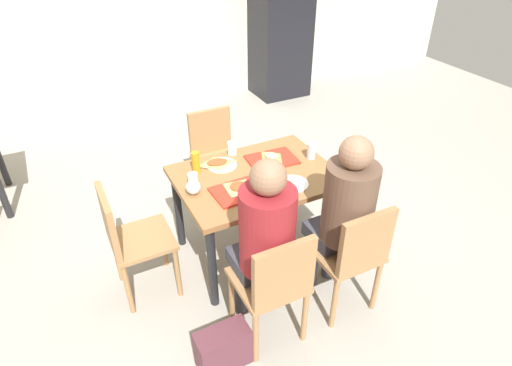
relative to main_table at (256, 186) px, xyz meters
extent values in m
cube|color=#9E998E|center=(0.00, 0.00, -0.64)|extent=(10.00, 10.00, 0.02)
cube|color=olive|center=(0.00, 0.00, 0.08)|extent=(1.12, 0.82, 0.04)
cylinder|color=black|center=(-0.50, -0.35, -0.28)|extent=(0.06, 0.06, 0.68)
cylinder|color=black|center=(0.50, -0.35, -0.28)|extent=(0.06, 0.06, 0.68)
cylinder|color=black|center=(-0.50, 0.35, -0.28)|extent=(0.06, 0.06, 0.68)
cylinder|color=black|center=(0.50, 0.35, -0.28)|extent=(0.06, 0.06, 0.68)
cube|color=#9E7247|center=(-0.28, -0.71, -0.17)|extent=(0.40, 0.40, 0.03)
cube|color=#9E7247|center=(-0.28, -0.89, 0.04)|extent=(0.38, 0.04, 0.40)
cylinder|color=#9E7247|center=(-0.45, -0.54, -0.41)|extent=(0.04, 0.04, 0.44)
cylinder|color=#9E7247|center=(-0.11, -0.54, -0.41)|extent=(0.04, 0.04, 0.44)
cylinder|color=#9E7247|center=(-0.45, -0.88, -0.41)|extent=(0.04, 0.04, 0.44)
cylinder|color=#9E7247|center=(-0.11, -0.88, -0.41)|extent=(0.04, 0.04, 0.44)
cube|color=#9E7247|center=(0.28, -0.71, -0.17)|extent=(0.40, 0.40, 0.03)
cube|color=#9E7247|center=(0.28, -0.89, 0.04)|extent=(0.38, 0.04, 0.40)
cylinder|color=#9E7247|center=(0.11, -0.54, -0.41)|extent=(0.04, 0.04, 0.44)
cylinder|color=#9E7247|center=(0.45, -0.54, -0.41)|extent=(0.04, 0.04, 0.44)
cylinder|color=#9E7247|center=(0.11, -0.88, -0.41)|extent=(0.04, 0.04, 0.44)
cylinder|color=#9E7247|center=(0.45, -0.88, -0.41)|extent=(0.04, 0.04, 0.44)
cube|color=#9E7247|center=(0.00, 0.71, -0.17)|extent=(0.40, 0.40, 0.03)
cube|color=#9E7247|center=(0.00, 0.89, 0.04)|extent=(0.38, 0.04, 0.40)
cylinder|color=#9E7247|center=(0.17, 0.54, -0.41)|extent=(0.04, 0.04, 0.44)
cylinder|color=#9E7247|center=(-0.17, 0.54, -0.41)|extent=(0.04, 0.04, 0.44)
cylinder|color=#9E7247|center=(0.17, 0.88, -0.41)|extent=(0.04, 0.04, 0.44)
cylinder|color=#9E7247|center=(-0.17, 0.88, -0.41)|extent=(0.04, 0.04, 0.44)
cube|color=#9E7247|center=(-0.86, 0.00, -0.17)|extent=(0.40, 0.40, 0.03)
cube|color=#9E7247|center=(-1.04, 0.00, 0.04)|extent=(0.04, 0.38, 0.40)
cylinder|color=#9E7247|center=(-0.69, 0.17, -0.41)|extent=(0.04, 0.04, 0.44)
cylinder|color=#9E7247|center=(-0.69, -0.17, -0.41)|extent=(0.04, 0.04, 0.44)
cylinder|color=#9E7247|center=(-1.03, 0.17, -0.41)|extent=(0.04, 0.04, 0.44)
cylinder|color=#9E7247|center=(-1.03, -0.17, -0.41)|extent=(0.04, 0.04, 0.44)
cylinder|color=#383842|center=(-0.36, -0.48, -0.39)|extent=(0.10, 0.10, 0.47)
cylinder|color=#383842|center=(-0.20, -0.48, -0.39)|extent=(0.10, 0.10, 0.47)
cube|color=#383842|center=(-0.28, -0.58, -0.11)|extent=(0.32, 0.28, 0.10)
cylinder|color=maroon|center=(-0.28, -0.69, 0.20)|extent=(0.32, 0.32, 0.52)
sphere|color=#8C664C|center=(-0.28, -0.69, 0.55)|extent=(0.20, 0.20, 0.20)
cylinder|color=#383842|center=(0.20, -0.48, -0.39)|extent=(0.10, 0.10, 0.47)
cylinder|color=#383842|center=(0.36, -0.48, -0.39)|extent=(0.10, 0.10, 0.47)
cube|color=#383842|center=(0.28, -0.58, -0.11)|extent=(0.32, 0.28, 0.10)
cylinder|color=brown|center=(0.28, -0.69, 0.20)|extent=(0.32, 0.32, 0.52)
sphere|color=#8C664C|center=(0.28, -0.69, 0.55)|extent=(0.20, 0.20, 0.20)
cube|color=red|center=(-0.20, -0.14, 0.10)|extent=(0.37, 0.27, 0.02)
cube|color=red|center=(0.20, 0.12, 0.10)|extent=(0.38, 0.29, 0.02)
cylinder|color=white|center=(-0.17, 0.23, 0.10)|extent=(0.22, 0.22, 0.01)
cylinder|color=white|center=(0.17, -0.23, 0.10)|extent=(0.22, 0.22, 0.01)
pyramid|color=#DBAD60|center=(-0.19, -0.12, 0.12)|extent=(0.24, 0.24, 0.01)
ellipsoid|color=#B74723|center=(-0.19, -0.12, 0.13)|extent=(0.17, 0.17, 0.01)
pyramid|color=#C68C47|center=(0.20, 0.14, 0.12)|extent=(0.16, 0.19, 0.01)
ellipsoid|color=#D8C67F|center=(0.20, 0.14, 0.13)|extent=(0.11, 0.13, 0.01)
pyramid|color=#DBAD60|center=(-0.19, 0.25, 0.11)|extent=(0.24, 0.18, 0.01)
ellipsoid|color=#B74723|center=(-0.19, 0.25, 0.12)|extent=(0.17, 0.13, 0.01)
cylinder|color=white|center=(-0.03, 0.35, 0.15)|extent=(0.07, 0.07, 0.10)
cylinder|color=white|center=(0.03, -0.35, 0.15)|extent=(0.07, 0.07, 0.10)
cylinder|color=white|center=(-0.45, 0.06, 0.15)|extent=(0.07, 0.07, 0.10)
cylinder|color=#B7BCC6|center=(0.48, 0.02, 0.16)|extent=(0.07, 0.07, 0.12)
cylinder|color=orange|center=(-0.36, 0.23, 0.18)|extent=(0.06, 0.06, 0.16)
sphere|color=silver|center=(-0.48, -0.02, 0.15)|extent=(0.10, 0.10, 0.10)
cube|color=#592D38|center=(-0.63, -0.81, -0.49)|extent=(0.32, 0.17, 0.28)
cube|color=black|center=(1.82, 2.85, 0.32)|extent=(0.70, 0.60, 1.90)
camera|label=1|loc=(-1.18, -2.32, 1.75)|focal=30.32mm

